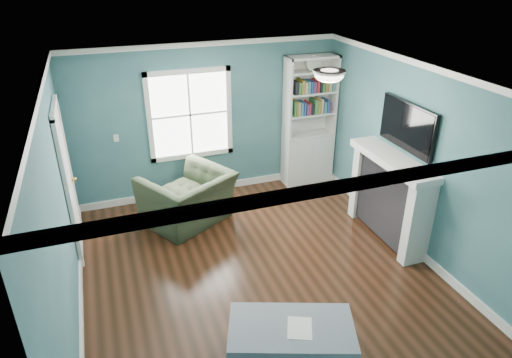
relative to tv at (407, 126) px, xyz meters
name	(u,v)px	position (x,y,z in m)	size (l,w,h in m)	color
floor	(259,272)	(-2.20, -0.20, -1.72)	(5.00, 5.00, 0.00)	black
room_walls	(259,164)	(-2.20, -0.20, -0.14)	(5.00, 5.00, 5.00)	#305966
trim	(259,190)	(-2.20, -0.20, -0.49)	(4.50, 5.00, 2.60)	white
window	(190,115)	(-2.50, 2.29, -0.27)	(1.40, 0.06, 1.50)	white
bookshelf	(308,134)	(-0.43, 2.10, -0.80)	(0.90, 0.35, 2.31)	silver
fireplace	(389,198)	(-0.12, 0.00, -1.09)	(0.44, 1.58, 1.30)	black
tv	(407,126)	(0.00, 0.00, 0.00)	(0.06, 1.10, 0.65)	black
door	(68,181)	(-4.42, 1.20, -0.65)	(0.12, 0.98, 2.17)	silver
ceiling_fixture	(329,75)	(-1.30, -0.10, 0.82)	(0.38, 0.38, 0.15)	white
light_switch	(116,138)	(-3.70, 2.28, -0.52)	(0.08, 0.01, 0.12)	white
recliner	(187,191)	(-2.80, 1.40, -1.18)	(1.24, 0.81, 1.08)	#222E1C
coffee_table	(291,331)	(-2.39, -1.68, -1.33)	(1.42, 1.09, 0.46)	#505760
paper_sheet	(300,328)	(-2.32, -1.73, -1.26)	(0.24, 0.31, 0.00)	white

